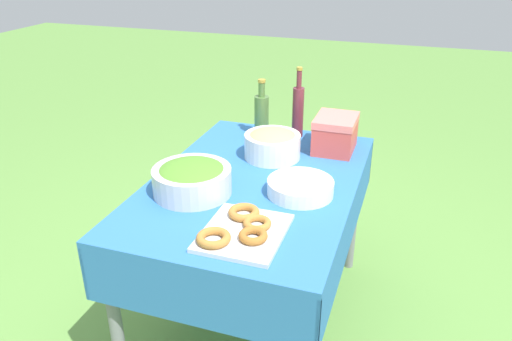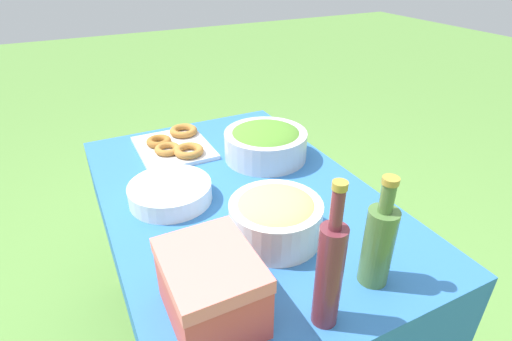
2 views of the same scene
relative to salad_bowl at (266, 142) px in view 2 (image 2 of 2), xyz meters
The scene contains 8 objects.
picnic_table 0.32m from the salad_bowl, 46.48° to the right, with size 1.27×0.84×0.76m.
salad_bowl is the anchor object (origin of this frame).
pasta_bowl 0.48m from the salad_bowl, 24.73° to the right, with size 0.26×0.26×0.13m.
donut_platter 0.37m from the salad_bowl, 127.55° to the right, with size 0.35×0.29×0.04m.
plate_stack 0.43m from the salad_bowl, 72.86° to the right, with size 0.26×0.26×0.06m.
olive_oil_bottle 0.69m from the salad_bowl, ahead, with size 0.07×0.07×0.29m.
wine_bottle 0.78m from the salad_bowl, 18.13° to the right, with size 0.06×0.06×0.36m.
cooler_box 0.77m from the salad_bowl, 36.49° to the right, with size 0.23×0.19×0.17m.
Camera 2 is at (1.02, -0.44, 1.48)m, focal length 28.00 mm.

